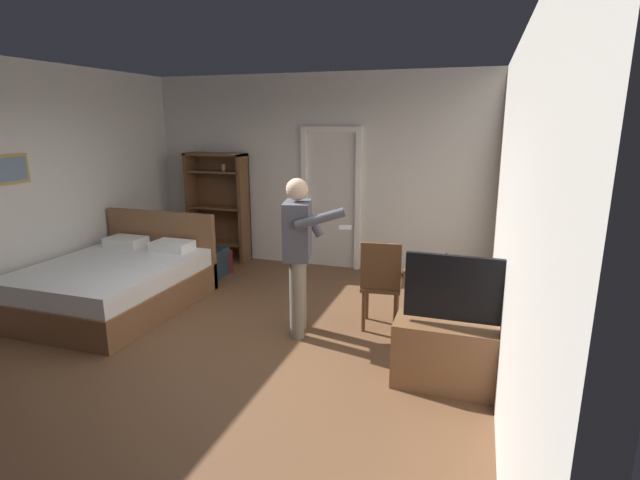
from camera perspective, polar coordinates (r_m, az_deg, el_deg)
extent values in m
plane|color=brown|center=(5.19, -10.96, -11.57)|extent=(6.28, 6.28, 0.00)
cube|color=beige|center=(7.40, -0.43, 8.01)|extent=(5.46, 0.12, 2.89)
cube|color=beige|center=(6.51, -32.71, 4.98)|extent=(0.12, 5.95, 2.89)
cube|color=#B2933F|center=(6.37, -33.13, 6.98)|extent=(0.03, 0.54, 0.33)
cube|color=slate|center=(6.36, -33.05, 6.99)|extent=(0.01, 0.48, 0.27)
cube|color=beige|center=(4.14, 22.26, 2.23)|extent=(0.12, 5.95, 2.89)
cube|color=white|center=(7.44, -1.85, 4.76)|extent=(0.08, 0.08, 2.05)
cube|color=white|center=(7.19, 4.54, 4.40)|extent=(0.08, 0.08, 2.05)
cube|color=white|center=(7.21, 1.34, 12.97)|extent=(0.93, 0.08, 0.08)
cube|color=brown|center=(6.35, -23.29, -5.95)|extent=(1.66, 2.07, 0.35)
cube|color=white|center=(6.27, -23.54, -3.49)|extent=(1.60, 2.01, 0.22)
cube|color=brown|center=(6.99, -18.24, -0.87)|extent=(1.66, 0.08, 1.02)
cube|color=white|center=(6.99, -21.98, -0.17)|extent=(0.50, 0.34, 0.12)
cube|color=white|center=(6.55, -17.08, -0.67)|extent=(0.50, 0.34, 0.12)
cube|color=brown|center=(8.14, -14.86, 3.93)|extent=(0.06, 0.32, 1.72)
cube|color=brown|center=(7.68, -8.98, 3.64)|extent=(0.06, 0.32, 1.72)
cube|color=brown|center=(7.80, -12.32, 9.88)|extent=(0.99, 0.32, 0.04)
cube|color=brown|center=(8.03, -11.47, 3.98)|extent=(0.99, 0.02, 1.72)
cube|color=brown|center=(8.02, -11.80, -0.24)|extent=(0.93, 0.32, 0.03)
cylinder|color=slate|center=(8.06, -12.45, 0.21)|extent=(0.05, 0.05, 0.08)
cube|color=brown|center=(7.90, -12.00, 3.79)|extent=(0.93, 0.32, 0.03)
cube|color=brown|center=(7.82, -12.22, 7.93)|extent=(0.93, 0.32, 0.03)
cylinder|color=tan|center=(7.75, -11.35, 8.39)|extent=(0.06, 0.06, 0.10)
cube|color=brown|center=(4.32, 16.09, -13.14)|extent=(1.09, 0.40, 0.57)
cube|color=black|center=(4.07, 16.65, -5.59)|extent=(0.94, 0.05, 0.55)
cube|color=teal|center=(4.10, 16.67, -5.46)|extent=(0.88, 0.01, 0.49)
cylinder|color=brown|center=(5.18, 12.85, -7.69)|extent=(0.08, 0.08, 0.67)
cylinder|color=brown|center=(5.30, 12.66, -10.91)|extent=(0.36, 0.36, 0.03)
cylinder|color=brown|center=(5.06, 13.06, -4.00)|extent=(0.61, 0.61, 0.03)
cube|color=black|center=(5.06, 12.74, -3.68)|extent=(0.34, 0.25, 0.02)
cube|color=black|center=(4.91, 12.55, -2.84)|extent=(0.34, 0.22, 0.06)
cube|color=navy|center=(4.92, 12.57, -2.82)|extent=(0.30, 0.19, 0.04)
cylinder|color=#1A482B|center=(4.94, 14.66, -3.17)|extent=(0.06, 0.06, 0.19)
cylinder|color=#1A482B|center=(4.91, 14.75, -1.82)|extent=(0.03, 0.03, 0.05)
cylinder|color=brown|center=(5.53, 9.10, -7.32)|extent=(0.04, 0.04, 0.45)
cylinder|color=brown|center=(5.55, 5.57, -7.12)|extent=(0.04, 0.04, 0.45)
cylinder|color=brown|center=(5.21, 8.91, -8.65)|extent=(0.04, 0.04, 0.45)
cylinder|color=brown|center=(5.24, 5.16, -8.43)|extent=(0.04, 0.04, 0.45)
cube|color=brown|center=(5.29, 7.26, -5.40)|extent=(0.47, 0.47, 0.04)
cube|color=brown|center=(5.05, 7.20, -3.14)|extent=(0.42, 0.09, 0.50)
cylinder|color=gray|center=(5.24, -2.44, -6.13)|extent=(0.15, 0.15, 0.83)
cylinder|color=gray|center=(5.01, -2.76, -7.08)|extent=(0.15, 0.15, 0.83)
cube|color=#4C4C56|center=(4.92, -2.69, 1.17)|extent=(0.36, 0.48, 0.59)
sphere|color=#D8AD8C|center=(4.85, -2.75, 6.01)|extent=(0.23, 0.23, 0.23)
cylinder|color=#4C4C56|center=(5.13, -1.38, 2.91)|extent=(0.34, 0.17, 0.48)
cylinder|color=#4C4C56|center=(4.63, -0.03, 2.52)|extent=(0.51, 0.21, 0.23)
cube|color=white|center=(4.61, 3.01, 1.51)|extent=(0.13, 0.06, 0.04)
cube|color=#1E2D38|center=(7.21, -12.89, -2.57)|extent=(0.45, 0.39, 0.41)
cube|color=#4C1919|center=(7.35, -12.66, -2.46)|extent=(0.58, 0.45, 0.36)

